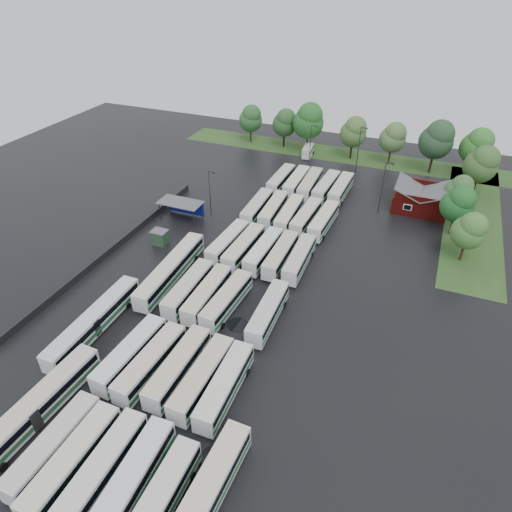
% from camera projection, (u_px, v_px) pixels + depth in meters
% --- Properties ---
extents(ground, '(160.00, 160.00, 0.00)m').
position_uv_depth(ground, '(211.00, 312.00, 64.64)').
color(ground, black).
rests_on(ground, ground).
extents(brick_building, '(10.07, 8.60, 5.39)m').
position_uv_depth(brick_building, '(420.00, 201.00, 88.71)').
color(brick_building, '#630C0A').
rests_on(brick_building, ground).
extents(wash_shed, '(8.20, 4.20, 3.58)m').
position_uv_depth(wash_shed, '(182.00, 204.00, 85.20)').
color(wash_shed, '#2D2D30').
rests_on(wash_shed, ground).
extents(utility_hut, '(2.70, 2.20, 2.62)m').
position_uv_depth(utility_hut, '(160.00, 237.00, 78.62)').
color(utility_hut, '#213C26').
rests_on(utility_hut, ground).
extents(grass_strip_north, '(80.00, 10.00, 0.01)m').
position_uv_depth(grass_strip_north, '(337.00, 154.00, 113.52)').
color(grass_strip_north, '#2A4A1B').
rests_on(grass_strip_north, ground).
extents(grass_strip_east, '(10.00, 50.00, 0.01)m').
position_uv_depth(grass_strip_east, '(473.00, 219.00, 86.63)').
color(grass_strip_east, '#2A4A1B').
rests_on(grass_strip_east, ground).
extents(west_fence, '(0.10, 50.00, 1.20)m').
position_uv_depth(west_fence, '(115.00, 247.00, 77.40)').
color(west_fence, '#2D2D30').
rests_on(west_fence, ground).
extents(bus_r0c0, '(2.59, 11.59, 3.22)m').
position_uv_depth(bus_r0c0, '(54.00, 446.00, 45.33)').
color(bus_r0c0, silver).
rests_on(bus_r0c0, ground).
extents(bus_r0c1, '(2.57, 11.99, 3.34)m').
position_uv_depth(bus_r0c1, '(73.00, 461.00, 43.93)').
color(bus_r0c1, silver).
rests_on(bus_r0c1, ground).
extents(bus_r0c2, '(2.73, 11.85, 3.29)m').
position_uv_depth(bus_r0c2, '(103.00, 468.00, 43.33)').
color(bus_r0c2, silver).
rests_on(bus_r0c2, ground).
extents(bus_r0c3, '(3.10, 12.23, 3.38)m').
position_uv_depth(bus_r0c3, '(132.00, 481.00, 42.28)').
color(bus_r0c3, silver).
rests_on(bus_r0c3, ground).
extents(bus_r0c4, '(2.61, 11.51, 3.19)m').
position_uv_depth(bus_r0c4, '(160.00, 500.00, 40.88)').
color(bus_r0c4, silver).
rests_on(bus_r0c4, ground).
extents(bus_r1c0, '(3.00, 11.91, 3.29)m').
position_uv_depth(bus_r1c0, '(130.00, 354.00, 55.49)').
color(bus_r1c0, silver).
rests_on(bus_r1c0, ground).
extents(bus_r1c1, '(3.04, 11.91, 3.29)m').
position_uv_depth(bus_r1c1, '(151.00, 363.00, 54.32)').
color(bus_r1c1, silver).
rests_on(bus_r1c1, ground).
extents(bus_r1c2, '(2.58, 11.89, 3.31)m').
position_uv_depth(bus_r1c2, '(178.00, 367.00, 53.74)').
color(bus_r1c2, silver).
rests_on(bus_r1c2, ground).
extents(bus_r1c3, '(2.65, 11.89, 3.30)m').
position_uv_depth(bus_r1c3, '(202.00, 378.00, 52.43)').
color(bus_r1c3, silver).
rests_on(bus_r1c3, ground).
extents(bus_r1c4, '(2.83, 11.82, 3.27)m').
position_uv_depth(bus_r1c4, '(225.00, 386.00, 51.49)').
color(bus_r1c4, silver).
rests_on(bus_r1c4, ground).
extents(bus_r2c0, '(2.67, 11.82, 3.28)m').
position_uv_depth(bus_r2c0, '(189.00, 288.00, 66.11)').
color(bus_r2c0, silver).
rests_on(bus_r2c0, ground).
extents(bus_r2c1, '(2.56, 11.64, 3.24)m').
position_uv_depth(bus_r2c1, '(207.00, 294.00, 65.05)').
color(bus_r2c1, silver).
rests_on(bus_r2c1, ground).
extents(bus_r2c2, '(3.00, 11.66, 3.22)m').
position_uv_depth(bus_r2c2, '(227.00, 300.00, 63.99)').
color(bus_r2c2, silver).
rests_on(bus_r2c2, ground).
extents(bus_r2c4, '(2.81, 11.63, 3.22)m').
position_uv_depth(bus_r2c4, '(268.00, 312.00, 61.87)').
color(bus_r2c4, silver).
rests_on(bus_r2c4, ground).
extents(bus_r3c0, '(3.01, 11.68, 3.22)m').
position_uv_depth(bus_r3c0, '(228.00, 242.00, 76.47)').
color(bus_r3c0, silver).
rests_on(bus_r3c0, ground).
extents(bus_r3c1, '(2.86, 11.91, 3.30)m').
position_uv_depth(bus_r3c1, '(244.00, 247.00, 75.11)').
color(bus_r3c1, silver).
rests_on(bus_r3c1, ground).
extents(bus_r3c2, '(2.72, 11.59, 3.21)m').
position_uv_depth(bus_r3c2, '(263.00, 251.00, 74.34)').
color(bus_r3c2, silver).
rests_on(bus_r3c2, ground).
extents(bus_r3c3, '(2.56, 11.52, 3.20)m').
position_uv_depth(bus_r3c3, '(281.00, 255.00, 73.38)').
color(bus_r3c3, silver).
rests_on(bus_r3c3, ground).
extents(bus_r3c4, '(2.76, 11.57, 3.20)m').
position_uv_depth(bus_r3c4, '(299.00, 259.00, 72.47)').
color(bus_r3c4, silver).
rests_on(bus_r3c4, ground).
extents(bus_r4c0, '(2.78, 11.68, 3.23)m').
position_uv_depth(bus_r4c0, '(257.00, 207.00, 86.70)').
color(bus_r4c0, silver).
rests_on(bus_r4c0, ground).
extents(bus_r4c1, '(2.96, 11.60, 3.20)m').
position_uv_depth(bus_r4c1, '(273.00, 210.00, 85.94)').
color(bus_r4c1, silver).
rests_on(bus_r4c1, ground).
extents(bus_r4c2, '(2.85, 11.69, 3.23)m').
position_uv_depth(bus_r4c2, '(289.00, 214.00, 84.47)').
color(bus_r4c2, silver).
rests_on(bus_r4c2, ground).
extents(bus_r4c3, '(2.90, 11.62, 3.21)m').
position_uv_depth(bus_r4c3, '(306.00, 217.00, 83.61)').
color(bus_r4c3, silver).
rests_on(bus_r4c3, ground).
extents(bus_r4c4, '(2.91, 11.65, 3.22)m').
position_uv_depth(bus_r4c4, '(324.00, 220.00, 82.53)').
color(bus_r4c4, silver).
rests_on(bus_r4c4, ground).
extents(bus_r5c0, '(2.54, 11.52, 3.20)m').
position_uv_depth(bus_r5c0, '(281.00, 179.00, 97.04)').
color(bus_r5c0, silver).
rests_on(bus_r5c0, ground).
extents(bus_r5c1, '(2.69, 11.82, 3.28)m').
position_uv_depth(bus_r5c1, '(296.00, 182.00, 95.93)').
color(bus_r5c1, silver).
rests_on(bus_r5c1, ground).
extents(bus_r5c2, '(2.94, 12.04, 3.33)m').
position_uv_depth(bus_r5c2, '(310.00, 184.00, 94.98)').
color(bus_r5c2, silver).
rests_on(bus_r5c2, ground).
extents(bus_r5c3, '(3.03, 11.89, 3.28)m').
position_uv_depth(bus_r5c3, '(326.00, 187.00, 94.02)').
color(bus_r5c3, silver).
rests_on(bus_r5c3, ground).
extents(bus_r5c4, '(2.73, 11.75, 3.26)m').
position_uv_depth(bus_r5c4, '(341.00, 189.00, 93.22)').
color(bus_r5c4, silver).
rests_on(bus_r5c4, ground).
extents(artic_bus_west_a, '(3.29, 17.80, 3.29)m').
position_uv_depth(artic_bus_west_a, '(34.00, 410.00, 48.76)').
color(artic_bus_west_a, silver).
rests_on(artic_bus_west_a, ground).
extents(artic_bus_west_b, '(3.27, 18.04, 3.33)m').
position_uv_depth(artic_bus_west_b, '(171.00, 270.00, 69.88)').
color(artic_bus_west_b, silver).
rests_on(artic_bus_west_b, ground).
extents(artic_bus_west_c, '(2.63, 17.34, 3.21)m').
position_uv_depth(artic_bus_west_c, '(94.00, 321.00, 60.32)').
color(artic_bus_west_c, silver).
rests_on(artic_bus_west_c, ground).
extents(minibus, '(2.77, 5.86, 2.46)m').
position_uv_depth(minibus, '(308.00, 151.00, 111.68)').
color(minibus, silver).
rests_on(minibus, ground).
extents(tree_north_0, '(5.97, 5.97, 9.89)m').
position_uv_depth(tree_north_0, '(251.00, 118.00, 116.79)').
color(tree_north_0, black).
rests_on(tree_north_0, ground).
extents(tree_north_1, '(6.02, 6.02, 9.96)m').
position_uv_depth(tree_north_1, '(285.00, 122.00, 113.87)').
color(tree_north_1, black).
rests_on(tree_north_1, ground).
extents(tree_north_2, '(7.51, 7.51, 12.44)m').
position_uv_depth(tree_north_2, '(309.00, 121.00, 110.06)').
color(tree_north_2, '#3D2B1F').
rests_on(tree_north_2, ground).
extents(tree_north_3, '(6.29, 6.29, 10.42)m').
position_uv_depth(tree_north_3, '(354.00, 132.00, 107.39)').
color(tree_north_3, black).
rests_on(tree_north_3, ground).
extents(tree_north_4, '(6.10, 6.10, 10.11)m').
position_uv_depth(tree_north_4, '(393.00, 137.00, 104.80)').
color(tree_north_4, '#382618').
rests_on(tree_north_4, ground).
extents(tree_north_5, '(7.44, 7.44, 12.32)m').
position_uv_depth(tree_north_5, '(437.00, 139.00, 99.67)').
color(tree_north_5, black).
rests_on(tree_north_5, ground).
extents(tree_north_6, '(6.88, 6.88, 11.39)m').
position_uv_depth(tree_north_6, '(477.00, 146.00, 98.00)').
color(tree_north_6, black).
rests_on(tree_north_6, ground).
extents(tree_east_0, '(5.44, 5.44, 9.01)m').
position_uv_depth(tree_east_0, '(470.00, 230.00, 71.86)').
color(tree_east_0, '#382516').
rests_on(tree_east_0, ground).
extents(tree_east_1, '(5.79, 5.79, 9.60)m').
position_uv_depth(tree_east_1, '(459.00, 203.00, 78.57)').
color(tree_east_1, '#382917').
rests_on(tree_east_1, ground).
extents(tree_east_2, '(5.01, 5.01, 8.30)m').
position_uv_depth(tree_east_2, '(460.00, 189.00, 85.00)').
color(tree_east_2, black).
rests_on(tree_east_2, ground).
extents(tree_east_3, '(6.64, 6.64, 10.99)m').
position_uv_depth(tree_east_3, '(482.00, 164.00, 90.58)').
color(tree_east_3, black).
rests_on(tree_east_3, ground).
extents(tree_east_4, '(5.59, 5.58, 9.24)m').
position_uv_depth(tree_east_4, '(479.00, 155.00, 97.53)').
color(tree_east_4, black).
rests_on(tree_east_4, ground).
extents(lamp_post_ne, '(1.61, 0.31, 10.46)m').
position_uv_depth(lamp_post_ne, '(383.00, 184.00, 85.22)').
color(lamp_post_ne, '#2D2D30').
rests_on(lamp_post_ne, ground).
extents(lamp_post_nw, '(1.40, 0.27, 9.10)m').
position_uv_depth(lamp_post_nw, '(210.00, 190.00, 84.91)').
color(lamp_post_nw, '#2D2D30').
rests_on(lamp_post_nw, ground).
extents(lamp_post_back_w, '(1.52, 0.30, 9.88)m').
position_uv_depth(lamp_post_back_w, '(311.00, 143.00, 103.88)').
color(lamp_post_back_w, '#2D2D30').
rests_on(lamp_post_back_w, ground).
extents(lamp_post_back_e, '(1.66, 0.32, 10.78)m').
position_uv_depth(lamp_post_back_e, '(359.00, 147.00, 100.26)').
color(lamp_post_back_e, '#2D2D30').
rests_on(lamp_post_back_e, ground).
extents(puddle_0, '(5.55, 5.55, 0.01)m').
position_uv_depth(puddle_0, '(107.00, 435.00, 48.33)').
color(puddle_0, black).
rests_on(puddle_0, ground).
extents(puddle_1, '(4.01, 4.01, 0.01)m').
position_uv_depth(puddle_1, '(186.00, 492.00, 43.26)').
color(puddle_1, black).
rests_on(puddle_1, ground).
extents(puddle_2, '(7.74, 7.74, 0.01)m').
position_uv_depth(puddle_2, '(176.00, 281.00, 70.50)').
color(puddle_2, black).
rests_on(puddle_2, ground).
extents(puddle_3, '(3.14, 3.14, 0.01)m').
position_uv_depth(puddle_3, '(238.00, 325.00, 62.35)').
color(puddle_3, black).
rests_on(puddle_3, ground).
extents(puddle_4, '(3.99, 3.99, 0.01)m').
position_uv_depth(puddle_4, '(218.00, 461.00, 45.85)').
color(puddle_4, black).
rests_on(puddle_4, ground).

